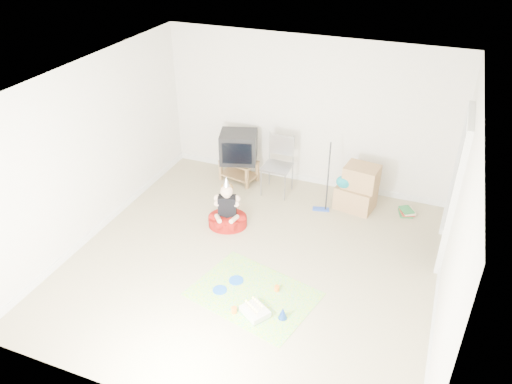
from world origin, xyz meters
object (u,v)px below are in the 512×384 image
(crt_tv, at_px, (239,147))
(folding_chair, at_px, (277,167))
(birthday_cake, at_px, (255,312))
(tv_stand, at_px, (239,168))
(seated_woman, at_px, (227,215))
(cardboard_boxes, at_px, (357,188))

(crt_tv, xyz_separation_m, folding_chair, (0.78, -0.16, -0.16))
(crt_tv, distance_m, birthday_cake, 3.44)
(birthday_cake, bearing_deg, tv_stand, 116.36)
(tv_stand, xyz_separation_m, birthday_cake, (1.50, -3.03, -0.19))
(tv_stand, bearing_deg, crt_tv, 180.00)
(crt_tv, distance_m, seated_woman, 1.52)
(crt_tv, xyz_separation_m, seated_woman, (0.39, -1.39, -0.48))
(tv_stand, distance_m, crt_tv, 0.43)
(cardboard_boxes, relative_size, seated_woman, 0.88)
(folding_chair, distance_m, cardboard_boxes, 1.38)
(tv_stand, relative_size, crt_tv, 1.12)
(tv_stand, height_order, cardboard_boxes, cardboard_boxes)
(tv_stand, relative_size, cardboard_boxes, 0.92)
(folding_chair, distance_m, birthday_cake, 3.00)
(cardboard_boxes, bearing_deg, crt_tv, 176.31)
(crt_tv, relative_size, birthday_cake, 1.51)
(tv_stand, xyz_separation_m, folding_chair, (0.78, -0.16, 0.26))
(crt_tv, bearing_deg, seated_woman, -91.04)
(tv_stand, height_order, folding_chair, folding_chair)
(birthday_cake, bearing_deg, cardboard_boxes, 77.32)
(tv_stand, relative_size, folding_chair, 0.68)
(seated_woman, bearing_deg, cardboard_boxes, 35.35)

